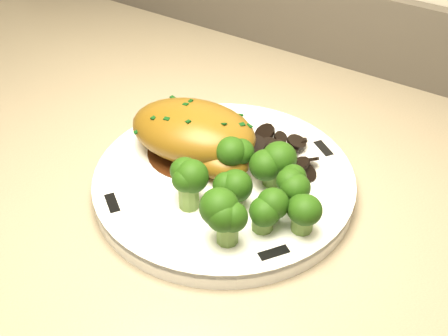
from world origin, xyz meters
The scene contains 9 objects.
plate centered at (-0.02, 1.64, 0.90)m, with size 0.30×0.30×0.02m, color white.
rim_accent_0 centered at (0.05, 1.75, 0.91)m, with size 0.03×0.01×0.00m, color black.
rim_accent_1 centered at (-0.13, 1.71, 0.91)m, with size 0.03×0.01×0.00m, color black.
rim_accent_2 centered at (-0.09, 1.53, 0.91)m, with size 0.03×0.01×0.00m, color black.
rim_accent_3 centered at (0.09, 1.57, 0.91)m, with size 0.03×0.01×0.00m, color black.
gravy_pool centered at (-0.07, 1.66, 0.91)m, with size 0.11×0.11×0.00m, color #3E1C0B.
chicken_breast centered at (-0.07, 1.65, 0.94)m, with size 0.17×0.13×0.06m.
mushroom_pile centered at (0.01, 1.70, 0.91)m, with size 0.10×0.07×0.03m.
broccoli_florets centered at (0.04, 1.61, 0.94)m, with size 0.15×0.14×0.05m.
Camera 1 is at (0.25, 1.23, 1.32)m, focal length 45.00 mm.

